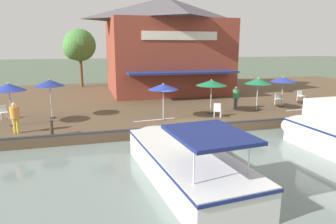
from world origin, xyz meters
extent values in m
plane|color=#4C5B47|center=(0.00, 0.00, 0.00)|extent=(220.00, 220.00, 0.00)
cube|color=brown|center=(-11.00, 0.00, 0.30)|extent=(22.00, 56.00, 0.60)
cube|color=#2D2D33|center=(-0.10, 0.00, 0.65)|extent=(0.20, 50.40, 0.10)
cube|color=brown|center=(-13.57, 2.34, 3.99)|extent=(9.14, 10.83, 6.78)
pyramid|color=#4C474C|center=(-13.57, 2.34, 8.46)|extent=(9.60, 11.38, 2.17)
cube|color=navy|center=(-8.10, 2.34, 2.90)|extent=(1.80, 9.21, 0.16)
cube|color=silver|center=(-8.96, 2.34, 5.85)|extent=(0.08, 6.50, 0.70)
cylinder|color=#B7B7B7|center=(-3.55, 8.51, 1.64)|extent=(0.06, 0.06, 2.08)
cylinder|color=#2D2D33|center=(-3.55, 8.51, 0.63)|extent=(0.36, 0.36, 0.06)
cone|color=navy|center=(-3.55, 8.51, 2.63)|extent=(1.91, 1.91, 0.35)
cone|color=white|center=(-3.55, 8.51, 2.65)|extent=(1.18, 1.18, 0.28)
sphere|color=white|center=(-3.55, 8.51, 2.80)|extent=(0.08, 0.08, 0.08)
cylinder|color=#B7B7B7|center=(-4.28, -7.58, 1.74)|extent=(0.06, 0.06, 2.28)
cylinder|color=#2D2D33|center=(-4.28, -7.58, 0.63)|extent=(0.36, 0.36, 0.06)
cone|color=navy|center=(-4.28, -7.58, 2.82)|extent=(1.80, 1.80, 0.40)
cone|color=yellow|center=(-4.28, -7.58, 2.84)|extent=(1.12, 1.12, 0.32)
sphere|color=yellow|center=(-4.28, -7.58, 3.02)|extent=(0.08, 0.08, 0.08)
cylinder|color=#B7B7B7|center=(-2.86, 2.55, 1.66)|extent=(0.06, 0.06, 2.12)
cylinder|color=#2D2D33|center=(-2.86, 2.55, 0.63)|extent=(0.36, 0.36, 0.06)
cone|color=#19663D|center=(-2.86, 2.55, 2.66)|extent=(2.04, 2.04, 0.36)
cone|color=silver|center=(-2.86, 2.55, 2.68)|extent=(1.26, 1.26, 0.29)
sphere|color=silver|center=(-2.86, 2.55, 2.84)|extent=(0.08, 0.08, 0.08)
cylinder|color=#B7B7B7|center=(-2.04, -0.94, 1.65)|extent=(0.06, 0.06, 2.09)
cylinder|color=#2D2D33|center=(-2.04, -0.94, 0.63)|extent=(0.36, 0.36, 0.06)
cone|color=navy|center=(-2.04, -0.94, 2.64)|extent=(1.84, 1.84, 0.35)
cone|color=white|center=(-2.04, -0.94, 2.66)|extent=(1.14, 1.14, 0.28)
sphere|color=white|center=(-2.04, -0.94, 2.82)|extent=(0.08, 0.08, 0.08)
cylinder|color=#B7B7B7|center=(-2.86, 6.02, 1.66)|extent=(0.06, 0.06, 2.13)
cylinder|color=#2D2D33|center=(-2.86, 6.02, 0.63)|extent=(0.36, 0.36, 0.06)
cone|color=#19663D|center=(-2.86, 6.02, 2.67)|extent=(1.82, 1.82, 0.39)
cone|color=silver|center=(-2.86, 6.02, 2.69)|extent=(1.13, 1.13, 0.31)
sphere|color=silver|center=(-2.86, 6.02, 2.86)|extent=(0.08, 0.08, 0.08)
cylinder|color=#B7B7B7|center=(-2.91, -9.56, 1.74)|extent=(0.06, 0.06, 2.28)
cylinder|color=#2D2D33|center=(-2.91, -9.56, 0.63)|extent=(0.36, 0.36, 0.06)
cone|color=navy|center=(-2.91, -9.56, 2.82)|extent=(1.85, 1.85, 0.42)
cone|color=white|center=(-2.91, -9.56, 2.84)|extent=(1.14, 1.14, 0.34)
sphere|color=white|center=(-2.91, -9.56, 3.03)|extent=(0.08, 0.08, 0.08)
cube|color=white|center=(-4.12, 9.05, 0.81)|extent=(0.05, 0.05, 0.42)
cube|color=white|center=(-4.03, 8.66, 0.81)|extent=(0.05, 0.05, 0.42)
cube|color=white|center=(-4.51, 8.97, 0.81)|extent=(0.05, 0.05, 0.42)
cube|color=white|center=(-4.42, 8.58, 0.81)|extent=(0.05, 0.05, 0.42)
cube|color=white|center=(-4.27, 8.81, 1.03)|extent=(0.53, 0.53, 0.05)
cube|color=white|center=(-4.47, 8.77, 1.25)|extent=(0.14, 0.44, 0.40)
cube|color=white|center=(-4.97, 11.75, 0.81)|extent=(0.04, 0.04, 0.42)
cube|color=white|center=(-4.95, 11.35, 0.81)|extent=(0.04, 0.04, 0.42)
cube|color=white|center=(-5.37, 11.73, 0.81)|extent=(0.04, 0.04, 0.42)
cube|color=white|center=(-5.35, 11.33, 0.81)|extent=(0.04, 0.04, 0.42)
cube|color=white|center=(-5.16, 11.54, 1.03)|extent=(0.47, 0.47, 0.05)
cube|color=white|center=(-5.36, 11.53, 1.25)|extent=(0.07, 0.44, 0.40)
cube|color=white|center=(-1.52, 2.66, 0.81)|extent=(0.05, 0.05, 0.42)
cube|color=white|center=(-1.66, 2.28, 0.81)|extent=(0.05, 0.05, 0.42)
cube|color=white|center=(-1.90, 2.79, 0.81)|extent=(0.05, 0.05, 0.42)
cube|color=white|center=(-2.04, 2.42, 0.81)|extent=(0.05, 0.05, 0.42)
cube|color=white|center=(-1.78, 2.54, 1.03)|extent=(0.57, 0.57, 0.05)
cube|color=white|center=(-1.97, 2.61, 1.25)|extent=(0.19, 0.43, 0.40)
cube|color=white|center=(-4.63, -10.14, 0.81)|extent=(0.05, 0.05, 0.42)
cube|color=white|center=(-4.46, -10.50, 0.81)|extent=(0.05, 0.05, 0.42)
cube|color=white|center=(-4.99, -10.31, 0.81)|extent=(0.05, 0.05, 0.42)
cube|color=white|center=(-4.82, -10.67, 0.81)|extent=(0.05, 0.05, 0.42)
cube|color=white|center=(-4.72, -10.40, 1.03)|extent=(0.59, 0.59, 0.05)
cube|color=white|center=(-4.91, -10.49, 1.25)|extent=(0.22, 0.41, 0.40)
cylinder|color=#4C4C56|center=(-3.69, 4.76, 1.00)|extent=(0.13, 0.13, 0.80)
cylinder|color=#4C4C56|center=(-3.55, 4.83, 1.00)|extent=(0.13, 0.13, 0.80)
cylinder|color=#337547|center=(-3.62, 4.79, 1.71)|extent=(0.46, 0.46, 0.63)
sphere|color=brown|center=(-3.62, 4.79, 2.13)|extent=(0.22, 0.22, 0.22)
cylinder|color=gold|center=(-1.26, -9.11, 0.99)|extent=(0.13, 0.13, 0.79)
cylinder|color=gold|center=(-1.23, -8.96, 0.99)|extent=(0.13, 0.13, 0.79)
cylinder|color=orange|center=(-1.24, -9.03, 1.70)|extent=(0.46, 0.46, 0.62)
sphere|color=#DBB28E|center=(-1.24, -9.03, 2.11)|extent=(0.21, 0.21, 0.21)
ellipsoid|color=silver|center=(1.94, 6.21, 0.69)|extent=(2.56, 2.90, 1.22)
cylinder|color=silver|center=(1.66, 6.20, 1.60)|extent=(0.13, 2.37, 0.04)
cube|color=silver|center=(5.35, -1.95, 0.65)|extent=(7.32, 3.22, 1.15)
ellipsoid|color=silver|center=(1.80, -2.27, 0.65)|extent=(2.72, 2.68, 1.15)
cube|color=navy|center=(5.35, -1.95, 1.15)|extent=(7.41, 3.27, 0.10)
cube|color=navy|center=(7.02, -1.80, 2.36)|extent=(2.98, 2.45, 0.12)
cylinder|color=silver|center=(7.77, -0.82, 1.79)|extent=(0.05, 0.05, 1.13)
cylinder|color=silver|center=(7.93, -2.63, 1.79)|extent=(0.05, 0.05, 1.13)
cylinder|color=silver|center=(1.51, -2.29, 1.53)|extent=(0.23, 2.07, 0.04)
cylinder|color=#473323|center=(-0.35, -7.23, 0.97)|extent=(0.18, 0.18, 0.74)
cylinder|color=#2D2D33|center=(-0.35, -7.23, 1.36)|extent=(0.22, 0.22, 0.04)
cylinder|color=brown|center=(-19.10, -5.85, 2.21)|extent=(0.32, 0.32, 3.22)
sphere|color=#427A38|center=(-19.10, -5.85, 5.11)|extent=(3.45, 3.45, 3.45)
sphere|color=#427A38|center=(-18.41, -6.37, 4.76)|extent=(2.41, 2.41, 2.41)
cylinder|color=brown|center=(-16.77, -0.21, 2.37)|extent=(0.44, 0.44, 3.54)
sphere|color=#427A38|center=(-16.77, -0.21, 5.99)|extent=(4.93, 4.93, 4.93)
sphere|color=#427A38|center=(-15.79, -0.94, 5.50)|extent=(3.45, 3.45, 3.45)
camera|label=1|loc=(15.28, -5.40, 5.05)|focal=32.00mm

